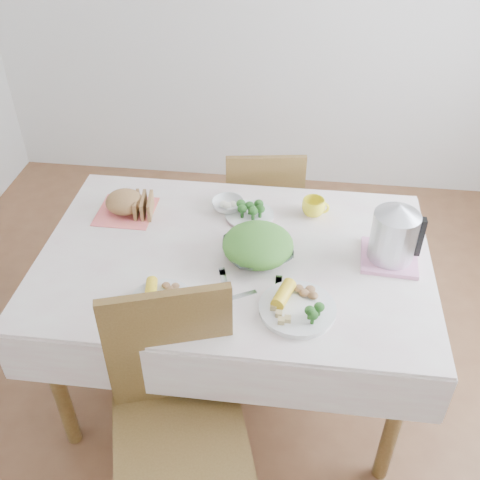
# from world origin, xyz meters

# --- Properties ---
(floor) EXTENTS (3.60, 3.60, 0.00)m
(floor) POSITION_xyz_m (0.00, 0.00, 0.00)
(floor) COLOR brown
(floor) RESTS_ON ground
(dining_table) EXTENTS (1.40, 0.90, 0.75)m
(dining_table) POSITION_xyz_m (0.00, 0.00, 0.38)
(dining_table) COLOR brown
(dining_table) RESTS_ON floor
(tablecloth) EXTENTS (1.50, 1.00, 0.01)m
(tablecloth) POSITION_xyz_m (0.00, 0.00, 0.76)
(tablecloth) COLOR silver
(tablecloth) RESTS_ON dining_table
(chair_near) EXTENTS (0.55, 0.55, 0.97)m
(chair_near) POSITION_xyz_m (-0.09, -0.65, 0.47)
(chair_near) COLOR brown
(chair_near) RESTS_ON floor
(chair_far) EXTENTS (0.44, 0.44, 0.86)m
(chair_far) POSITION_xyz_m (0.04, 0.76, 0.46)
(chair_far) COLOR brown
(chair_far) RESTS_ON floor
(salad_bowl) EXTENTS (0.34, 0.34, 0.06)m
(salad_bowl) POSITION_xyz_m (0.09, -0.01, 0.79)
(salad_bowl) COLOR white
(salad_bowl) RESTS_ON tablecloth
(dinner_plate_left) EXTENTS (0.26, 0.26, 0.02)m
(dinner_plate_left) POSITION_xyz_m (-0.21, -0.30, 0.77)
(dinner_plate_left) COLOR white
(dinner_plate_left) RESTS_ON tablecloth
(dinner_plate_right) EXTENTS (0.38, 0.38, 0.02)m
(dinner_plate_right) POSITION_xyz_m (0.25, -0.28, 0.77)
(dinner_plate_right) COLOR white
(dinner_plate_right) RESTS_ON tablecloth
(broccoli_plate) EXTENTS (0.26, 0.26, 0.02)m
(broccoli_plate) POSITION_xyz_m (0.03, 0.25, 0.77)
(broccoli_plate) COLOR beige
(broccoli_plate) RESTS_ON tablecloth
(napkin) EXTENTS (0.24, 0.24, 0.00)m
(napkin) POSITION_xyz_m (-0.50, 0.23, 0.76)
(napkin) COLOR #FF6E68
(napkin) RESTS_ON tablecloth
(bread_loaf) EXTENTS (0.20, 0.19, 0.10)m
(bread_loaf) POSITION_xyz_m (-0.50, 0.23, 0.82)
(bread_loaf) COLOR olive
(bread_loaf) RESTS_ON napkin
(fruit_bowl) EXTENTS (0.17, 0.17, 0.04)m
(fruit_bowl) POSITION_xyz_m (-0.07, 0.30, 0.78)
(fruit_bowl) COLOR white
(fruit_bowl) RESTS_ON tablecloth
(yellow_mug) EXTENTS (0.11, 0.11, 0.08)m
(yellow_mug) POSITION_xyz_m (0.30, 0.30, 0.80)
(yellow_mug) COLOR yellow
(yellow_mug) RESTS_ON tablecloth
(pink_tray) EXTENTS (0.22, 0.22, 0.02)m
(pink_tray) POSITION_xyz_m (0.59, 0.04, 0.77)
(pink_tray) COLOR pink
(pink_tray) RESTS_ON tablecloth
(electric_kettle) EXTENTS (0.21, 0.21, 0.24)m
(electric_kettle) POSITION_xyz_m (0.59, 0.04, 0.88)
(electric_kettle) COLOR #B2B5BA
(electric_kettle) RESTS_ON pink_tray
(fork_left) EXTENTS (0.08, 0.19, 0.00)m
(fork_left) POSITION_xyz_m (-0.01, -0.19, 0.76)
(fork_left) COLOR silver
(fork_left) RESTS_ON tablecloth
(fork_right) EXTENTS (0.02, 0.20, 0.00)m
(fork_right) POSITION_xyz_m (0.18, -0.22, 0.76)
(fork_right) COLOR silver
(fork_right) RESTS_ON tablecloth
(knife) EXTENTS (0.16, 0.10, 0.00)m
(knife) POSITION_xyz_m (0.03, -0.24, 0.76)
(knife) COLOR silver
(knife) RESTS_ON tablecloth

